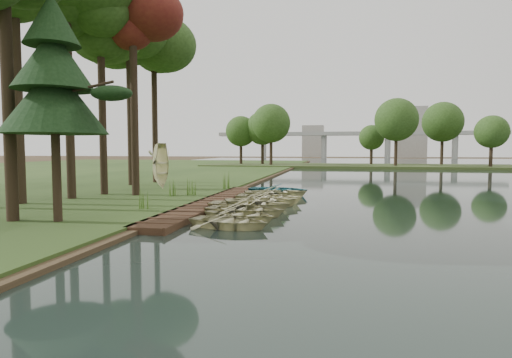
% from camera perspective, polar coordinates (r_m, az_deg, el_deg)
% --- Properties ---
extents(ground, '(300.00, 300.00, 0.00)m').
position_cam_1_polar(ground, '(22.22, -1.97, -3.74)').
color(ground, '#3D2F1D').
extents(boardwalk, '(1.60, 16.00, 0.30)m').
position_cam_1_polar(boardwalk, '(22.61, -5.93, -3.24)').
color(boardwalk, '#362215').
rests_on(boardwalk, ground).
extents(peninsula, '(50.00, 14.00, 0.45)m').
position_cam_1_polar(peninsula, '(71.57, 13.46, 1.68)').
color(peninsula, '#37471F').
rests_on(peninsula, ground).
extents(far_trees, '(45.60, 5.60, 8.80)m').
position_cam_1_polar(far_trees, '(71.54, 10.86, 6.68)').
color(far_trees, black).
rests_on(far_trees, peninsula).
extents(bridge, '(95.90, 4.00, 8.60)m').
position_cam_1_polar(bridge, '(141.71, 14.06, 5.53)').
color(bridge, '#A5A5A0').
rests_on(bridge, ground).
extents(building_a, '(10.00, 8.00, 18.00)m').
position_cam_1_polar(building_a, '(163.50, 19.94, 5.87)').
color(building_a, '#A5A5A0').
rests_on(building_a, ground).
extents(building_b, '(8.00, 8.00, 12.00)m').
position_cam_1_polar(building_b, '(166.78, 7.63, 5.00)').
color(building_b, '#A5A5A0').
rests_on(building_b, ground).
extents(rowboat_0, '(3.49, 2.82, 0.64)m').
position_cam_1_polar(rowboat_0, '(16.05, -3.54, -5.41)').
color(rowboat_0, beige).
rests_on(rowboat_0, water).
extents(rowboat_1, '(3.82, 3.34, 0.66)m').
position_cam_1_polar(rowboat_1, '(17.59, -2.06, -4.54)').
color(rowboat_1, beige).
rests_on(rowboat_1, water).
extents(rowboat_2, '(3.76, 2.86, 0.73)m').
position_cam_1_polar(rowboat_2, '(18.73, -1.44, -3.90)').
color(rowboat_2, beige).
rests_on(rowboat_2, water).
extents(rowboat_3, '(3.97, 2.91, 0.80)m').
position_cam_1_polar(rowboat_3, '(20.22, -0.86, -3.22)').
color(rowboat_3, beige).
rests_on(rowboat_3, water).
extents(rowboat_4, '(4.57, 3.97, 0.79)m').
position_cam_1_polar(rowboat_4, '(21.70, 0.89, -2.73)').
color(rowboat_4, beige).
rests_on(rowboat_4, water).
extents(rowboat_5, '(3.97, 3.08, 0.76)m').
position_cam_1_polar(rowboat_5, '(23.39, 1.78, -2.29)').
color(rowboat_5, beige).
rests_on(rowboat_5, water).
extents(rowboat_6, '(3.92, 3.39, 0.68)m').
position_cam_1_polar(rowboat_6, '(24.36, 1.21, -2.13)').
color(rowboat_6, beige).
rests_on(rowboat_6, water).
extents(rowboat_7, '(4.42, 3.70, 0.79)m').
position_cam_1_polar(rowboat_7, '(25.82, 2.71, -1.66)').
color(rowboat_7, beige).
rests_on(rowboat_7, water).
extents(rowboat_8, '(4.28, 3.39, 0.80)m').
position_cam_1_polar(rowboat_8, '(27.52, 3.02, -1.30)').
color(rowboat_8, teal).
rests_on(rowboat_8, water).
extents(stored_rowboat, '(3.52, 2.87, 0.64)m').
position_cam_1_polar(stored_rowboat, '(29.57, -12.47, -0.69)').
color(stored_rowboat, beige).
rests_on(stored_rowboat, bank).
extents(tree_2, '(3.50, 3.50, 11.36)m').
position_cam_1_polar(tree_2, '(26.86, -16.12, 18.81)').
color(tree_2, black).
rests_on(tree_2, bank).
extents(tree_4, '(4.54, 4.54, 11.33)m').
position_cam_1_polar(tree_4, '(27.81, -20.02, 17.50)').
color(tree_4, black).
rests_on(tree_4, bank).
extents(tree_5, '(5.81, 5.81, 13.47)m').
position_cam_1_polar(tree_5, '(34.47, -16.62, 17.66)').
color(tree_5, black).
rests_on(tree_5, bank).
extents(tree_6, '(4.98, 4.98, 12.71)m').
position_cam_1_polar(tree_6, '(36.57, -13.48, 16.20)').
color(tree_6, black).
rests_on(tree_6, bank).
extents(pine_tree, '(3.80, 3.80, 8.35)m').
position_cam_1_polar(pine_tree, '(17.67, -25.39, 12.08)').
color(pine_tree, black).
rests_on(pine_tree, bank).
extents(reeds_0, '(0.60, 0.60, 0.88)m').
position_cam_1_polar(reeds_0, '(19.91, -14.76, -2.62)').
color(reeds_0, '#3F661E').
rests_on(reeds_0, bank).
extents(reeds_1, '(0.60, 0.60, 1.04)m').
position_cam_1_polar(reeds_1, '(25.44, -8.46, -0.93)').
color(reeds_1, '#3F661E').
rests_on(reeds_1, bank).
extents(reeds_2, '(0.60, 0.60, 0.92)m').
position_cam_1_polar(reeds_2, '(24.99, -11.35, -1.20)').
color(reeds_2, '#3F661E').
rests_on(reeds_2, bank).
extents(reeds_3, '(0.60, 0.60, 1.12)m').
position_cam_1_polar(reeds_3, '(29.16, -4.02, -0.20)').
color(reeds_3, '#3F661E').
rests_on(reeds_3, bank).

